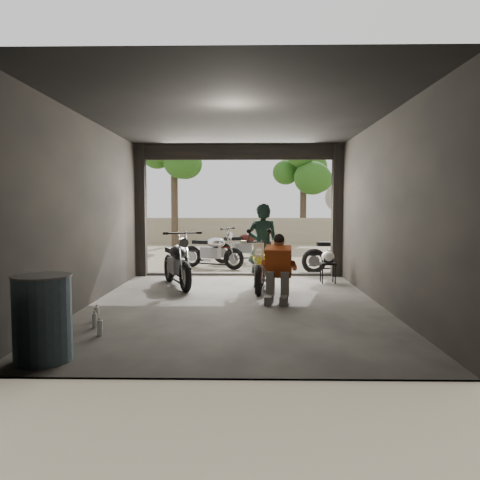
{
  "coord_description": "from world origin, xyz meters",
  "views": [
    {
      "loc": [
        0.24,
        -7.96,
        1.69
      ],
      "look_at": [
        0.08,
        0.6,
        1.09
      ],
      "focal_mm": 35.0,
      "sensor_mm": 36.0,
      "label": 1
    }
  ],
  "objects_px": {
    "sign_post": "(340,212)",
    "main_bike": "(260,265)",
    "left_bike": "(177,259)",
    "mechanic": "(278,270)",
    "outside_bike_b": "(244,243)",
    "rider": "(263,246)",
    "oil_drum": "(43,319)",
    "stool": "(328,266)",
    "outside_bike_a": "(212,248)",
    "helmet": "(328,257)",
    "outside_bike_c": "(342,250)"
  },
  "relations": [
    {
      "from": "left_bike",
      "to": "mechanic",
      "type": "bearing_deg",
      "value": -60.75
    },
    {
      "from": "outside_bike_b",
      "to": "rider",
      "type": "distance_m",
      "value": 4.69
    },
    {
      "from": "main_bike",
      "to": "outside_bike_b",
      "type": "xyz_separation_m",
      "value": [
        -0.38,
        4.95,
        0.05
      ]
    },
    {
      "from": "sign_post",
      "to": "oil_drum",
      "type": "bearing_deg",
      "value": -101.63
    },
    {
      "from": "main_bike",
      "to": "rider",
      "type": "relative_size",
      "value": 0.9
    },
    {
      "from": "rider",
      "to": "oil_drum",
      "type": "relative_size",
      "value": 1.87
    },
    {
      "from": "mechanic",
      "to": "helmet",
      "type": "relative_size",
      "value": 3.99
    },
    {
      "from": "left_bike",
      "to": "outside_bike_c",
      "type": "height_order",
      "value": "outside_bike_c"
    },
    {
      "from": "stool",
      "to": "sign_post",
      "type": "height_order",
      "value": "sign_post"
    },
    {
      "from": "stool",
      "to": "sign_post",
      "type": "bearing_deg",
      "value": 71.86
    },
    {
      "from": "left_bike",
      "to": "oil_drum",
      "type": "xyz_separation_m",
      "value": [
        -0.72,
        -4.83,
        -0.13
      ]
    },
    {
      "from": "rider",
      "to": "mechanic",
      "type": "relative_size",
      "value": 1.51
    },
    {
      "from": "outside_bike_c",
      "to": "sign_post",
      "type": "distance_m",
      "value": 0.99
    },
    {
      "from": "main_bike",
      "to": "left_bike",
      "type": "xyz_separation_m",
      "value": [
        -1.75,
        0.4,
        0.07
      ]
    },
    {
      "from": "rider",
      "to": "stool",
      "type": "xyz_separation_m",
      "value": [
        1.46,
        0.63,
        -0.49
      ]
    },
    {
      "from": "outside_bike_b",
      "to": "outside_bike_c",
      "type": "distance_m",
      "value": 3.5
    },
    {
      "from": "left_bike",
      "to": "outside_bike_a",
      "type": "xyz_separation_m",
      "value": [
        0.51,
        3.07,
        -0.03
      ]
    },
    {
      "from": "outside_bike_a",
      "to": "helmet",
      "type": "height_order",
      "value": "outside_bike_a"
    },
    {
      "from": "helmet",
      "to": "stool",
      "type": "bearing_deg",
      "value": 59.77
    },
    {
      "from": "outside_bike_b",
      "to": "mechanic",
      "type": "distance_m",
      "value": 6.19
    },
    {
      "from": "outside_bike_b",
      "to": "sign_post",
      "type": "height_order",
      "value": "sign_post"
    },
    {
      "from": "main_bike",
      "to": "left_bike",
      "type": "relative_size",
      "value": 0.9
    },
    {
      "from": "outside_bike_c",
      "to": "sign_post",
      "type": "xyz_separation_m",
      "value": [
        -0.02,
        0.24,
        0.96
      ]
    },
    {
      "from": "main_bike",
      "to": "oil_drum",
      "type": "xyz_separation_m",
      "value": [
        -2.47,
        -4.43,
        -0.06
      ]
    },
    {
      "from": "main_bike",
      "to": "rider",
      "type": "height_order",
      "value": "rider"
    },
    {
      "from": "outside_bike_a",
      "to": "stool",
      "type": "xyz_separation_m",
      "value": [
        2.77,
        -2.54,
        -0.18
      ]
    },
    {
      "from": "mechanic",
      "to": "outside_bike_a",
      "type": "bearing_deg",
      "value": 117.39
    },
    {
      "from": "helmet",
      "to": "mechanic",
      "type": "bearing_deg",
      "value": -137.12
    },
    {
      "from": "outside_bike_b",
      "to": "stool",
      "type": "relative_size",
      "value": 3.7
    },
    {
      "from": "outside_bike_b",
      "to": "outside_bike_c",
      "type": "xyz_separation_m",
      "value": [
        2.53,
        -2.41,
        0.02
      ]
    },
    {
      "from": "mechanic",
      "to": "rider",
      "type": "bearing_deg",
      "value": 107.71
    },
    {
      "from": "helmet",
      "to": "sign_post",
      "type": "distance_m",
      "value": 2.2
    },
    {
      "from": "rider",
      "to": "stool",
      "type": "bearing_deg",
      "value": -148.68
    },
    {
      "from": "outside_bike_b",
      "to": "mechanic",
      "type": "bearing_deg",
      "value": 162.19
    },
    {
      "from": "mechanic",
      "to": "sign_post",
      "type": "xyz_separation_m",
      "value": [
        1.85,
        3.98,
        0.97
      ]
    },
    {
      "from": "rider",
      "to": "main_bike",
      "type": "bearing_deg",
      "value": 86.11
    },
    {
      "from": "rider",
      "to": "outside_bike_a",
      "type": "bearing_deg",
      "value": -59.75
    },
    {
      "from": "rider",
      "to": "oil_drum",
      "type": "xyz_separation_m",
      "value": [
        -2.54,
        -4.72,
        -0.41
      ]
    },
    {
      "from": "outside_bike_c",
      "to": "oil_drum",
      "type": "xyz_separation_m",
      "value": [
        -4.62,
        -6.97,
        -0.13
      ]
    },
    {
      "from": "mechanic",
      "to": "outside_bike_b",
      "type": "bearing_deg",
      "value": 105.54
    },
    {
      "from": "outside_bike_a",
      "to": "mechanic",
      "type": "distance_m",
      "value": 4.91
    },
    {
      "from": "outside_bike_c",
      "to": "sign_post",
      "type": "height_order",
      "value": "sign_post"
    },
    {
      "from": "outside_bike_a",
      "to": "rider",
      "type": "distance_m",
      "value": 3.45
    },
    {
      "from": "stool",
      "to": "oil_drum",
      "type": "bearing_deg",
      "value": -126.77
    },
    {
      "from": "outside_bike_a",
      "to": "outside_bike_c",
      "type": "xyz_separation_m",
      "value": [
        3.39,
        -0.93,
        0.03
      ]
    },
    {
      "from": "rider",
      "to": "oil_drum",
      "type": "distance_m",
      "value": 5.37
    },
    {
      "from": "mechanic",
      "to": "stool",
      "type": "bearing_deg",
      "value": 69.05
    },
    {
      "from": "left_bike",
      "to": "outside_bike_a",
      "type": "distance_m",
      "value": 3.11
    },
    {
      "from": "sign_post",
      "to": "main_bike",
      "type": "bearing_deg",
      "value": -106.58
    },
    {
      "from": "main_bike",
      "to": "stool",
      "type": "bearing_deg",
      "value": 35.49
    }
  ]
}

